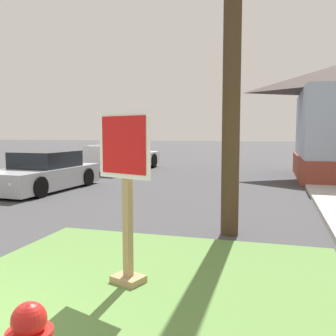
% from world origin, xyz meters
% --- Properties ---
extents(grass_corner_patch, '(4.67, 5.26, 0.08)m').
position_xyz_m(grass_corner_patch, '(1.81, 1.64, 0.04)').
color(grass_corner_patch, '#567F3D').
rests_on(grass_corner_patch, ground).
extents(stop_sign, '(0.73, 0.39, 2.03)m').
position_xyz_m(stop_sign, '(1.58, 2.16, 1.08)').
color(stop_sign, '#A3845B').
rests_on(stop_sign, grass_corner_patch).
extents(parked_sedan_silver, '(2.09, 4.29, 1.25)m').
position_xyz_m(parked_sedan_silver, '(-4.03, 8.69, 0.54)').
color(parked_sedan_silver, '#ADB2B7').
rests_on(parked_sedan_silver, ground).
extents(pickup_truck_white, '(2.20, 5.08, 1.48)m').
position_xyz_m(pickup_truck_white, '(-3.95, 15.45, 0.62)').
color(pickup_truck_white, silver).
rests_on(pickup_truck_white, ground).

